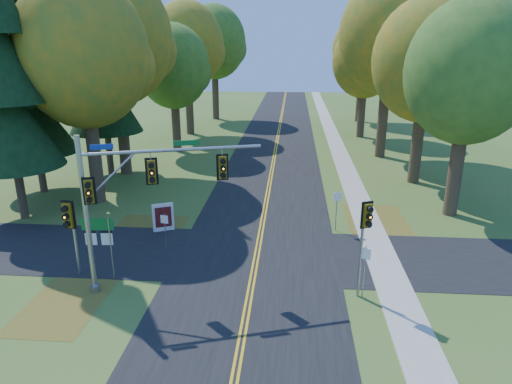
# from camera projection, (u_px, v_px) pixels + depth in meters

# --- Properties ---
(ground) EXTENTS (160.00, 160.00, 0.00)m
(ground) POSITION_uv_depth(u_px,v_px,m) (253.00, 274.00, 21.01)
(ground) COLOR #36591F
(ground) RESTS_ON ground
(road_main) EXTENTS (8.00, 160.00, 0.02)m
(road_main) POSITION_uv_depth(u_px,v_px,m) (253.00, 274.00, 21.00)
(road_main) COLOR black
(road_main) RESTS_ON ground
(road_cross) EXTENTS (60.00, 6.00, 0.02)m
(road_cross) POSITION_uv_depth(u_px,v_px,m) (257.00, 255.00, 22.90)
(road_cross) COLOR black
(road_cross) RESTS_ON ground
(centerline_left) EXTENTS (0.10, 160.00, 0.01)m
(centerline_left) POSITION_uv_depth(u_px,v_px,m) (251.00, 274.00, 21.01)
(centerline_left) COLOR gold
(centerline_left) RESTS_ON road_main
(centerline_right) EXTENTS (0.10, 160.00, 0.01)m
(centerline_right) POSITION_uv_depth(u_px,v_px,m) (256.00, 274.00, 20.99)
(centerline_right) COLOR gold
(centerline_right) RESTS_ON road_main
(sidewalk_east) EXTENTS (1.60, 160.00, 0.06)m
(sidewalk_east) POSITION_uv_depth(u_px,v_px,m) (390.00, 279.00, 20.52)
(sidewalk_east) COLOR #9E998E
(sidewalk_east) RESTS_ON ground
(leaf_patch_w_near) EXTENTS (4.00, 6.00, 0.00)m
(leaf_patch_w_near) POSITION_uv_depth(u_px,v_px,m) (143.00, 235.00, 25.29)
(leaf_patch_w_near) COLOR brown
(leaf_patch_w_near) RESTS_ON ground
(leaf_patch_e) EXTENTS (3.50, 8.00, 0.00)m
(leaf_patch_e) POSITION_uv_depth(u_px,v_px,m) (380.00, 228.00, 26.16)
(leaf_patch_e) COLOR brown
(leaf_patch_e) RESTS_ON ground
(leaf_patch_w_far) EXTENTS (3.00, 5.00, 0.00)m
(leaf_patch_w_far) POSITION_uv_depth(u_px,v_px,m) (66.00, 302.00, 18.74)
(leaf_patch_w_far) COLOR brown
(leaf_patch_w_far) RESTS_ON ground
(tree_w_a) EXTENTS (8.00, 8.00, 14.15)m
(tree_w_a) POSITION_uv_depth(u_px,v_px,m) (85.00, 54.00, 27.76)
(tree_w_a) COLOR #38281C
(tree_w_a) RESTS_ON ground
(tree_e_a) EXTENTS (7.20, 7.20, 12.73)m
(tree_e_a) POSITION_uv_depth(u_px,v_px,m) (470.00, 73.00, 25.74)
(tree_e_a) COLOR #38281C
(tree_e_a) RESTS_ON ground
(tree_w_b) EXTENTS (8.60, 8.60, 15.38)m
(tree_w_b) POSITION_uv_depth(u_px,v_px,m) (116.00, 39.00, 34.06)
(tree_w_b) COLOR #38281C
(tree_w_b) RESTS_ON ground
(tree_e_b) EXTENTS (7.60, 7.60, 13.33)m
(tree_e_b) POSITION_uv_depth(u_px,v_px,m) (427.00, 61.00, 32.11)
(tree_e_b) COLOR #38281C
(tree_e_b) RESTS_ON ground
(tree_w_c) EXTENTS (6.80, 6.80, 11.91)m
(tree_w_c) POSITION_uv_depth(u_px,v_px,m) (174.00, 67.00, 42.40)
(tree_w_c) COLOR #38281C
(tree_w_c) RESTS_ON ground
(tree_e_c) EXTENTS (8.80, 8.80, 15.79)m
(tree_e_c) POSITION_uv_depth(u_px,v_px,m) (391.00, 36.00, 39.32)
(tree_e_c) COLOR #38281C
(tree_e_c) RESTS_ON ground
(tree_w_d) EXTENTS (8.20, 8.20, 14.56)m
(tree_w_d) POSITION_uv_depth(u_px,v_px,m) (188.00, 46.00, 50.11)
(tree_w_d) COLOR #38281C
(tree_w_d) RESTS_ON ground
(tree_e_d) EXTENTS (7.00, 7.00, 12.32)m
(tree_e_d) POSITION_uv_depth(u_px,v_px,m) (366.00, 61.00, 48.82)
(tree_e_d) COLOR #38281C
(tree_e_d) RESTS_ON ground
(tree_w_e) EXTENTS (8.40, 8.40, 14.97)m
(tree_w_e) POSITION_uv_depth(u_px,v_px,m) (215.00, 43.00, 60.25)
(tree_w_e) COLOR #38281C
(tree_w_e) RESTS_ON ground
(tree_e_e) EXTENTS (7.80, 7.80, 13.74)m
(tree_e_e) POSITION_uv_depth(u_px,v_px,m) (363.00, 50.00, 58.56)
(tree_e_e) COLOR #38281C
(tree_e_e) RESTS_ON ground
(pine_b) EXTENTS (5.60, 5.60, 17.31)m
(pine_b) POSITION_uv_depth(u_px,v_px,m) (26.00, 74.00, 30.08)
(pine_b) COLOR #38281C
(pine_b) RESTS_ON ground
(pine_c) EXTENTS (5.60, 5.60, 20.56)m
(pine_c) POSITION_uv_depth(u_px,v_px,m) (99.00, 49.00, 34.10)
(pine_c) COLOR #38281C
(pine_c) RESTS_ON ground
(traffic_mast) EXTENTS (7.17, 2.64, 6.79)m
(traffic_mast) POSITION_uv_depth(u_px,v_px,m) (131.00, 192.00, 18.60)
(traffic_mast) COLOR #989AA1
(traffic_mast) RESTS_ON ground
(east_signal_pole) EXTENTS (0.47, 0.57, 4.31)m
(east_signal_pole) POSITION_uv_depth(u_px,v_px,m) (365.00, 226.00, 18.05)
(east_signal_pole) COLOR gray
(east_signal_pole) RESTS_ON ground
(ped_signal_pole) EXTENTS (0.58, 0.67, 3.68)m
(ped_signal_pole) POSITION_uv_depth(u_px,v_px,m) (70.00, 221.00, 19.99)
(ped_signal_pole) COLOR #9DA1A5
(ped_signal_pole) RESTS_ON ground
(route_sign_cluster) EXTENTS (1.41, 0.17, 3.02)m
(route_sign_cluster) POSITION_uv_depth(u_px,v_px,m) (99.00, 236.00, 19.94)
(route_sign_cluster) COLOR gray
(route_sign_cluster) RESTS_ON ground
(info_kiosk) EXTENTS (1.14, 0.63, 1.63)m
(info_kiosk) POSITION_uv_depth(u_px,v_px,m) (163.00, 217.00, 25.61)
(info_kiosk) COLOR silver
(info_kiosk) RESTS_ON ground
(reg_sign_e_north) EXTENTS (0.45, 0.14, 2.38)m
(reg_sign_e_north) POSITION_uv_depth(u_px,v_px,m) (337.00, 204.00, 25.34)
(reg_sign_e_north) COLOR gray
(reg_sign_e_north) RESTS_ON ground
(reg_sign_e_south) EXTENTS (0.42, 0.21, 2.33)m
(reg_sign_e_south) POSITION_uv_depth(u_px,v_px,m) (365.00, 263.00, 18.65)
(reg_sign_e_south) COLOR gray
(reg_sign_e_south) RESTS_ON ground
(reg_sign_w) EXTENTS (0.39, 0.11, 2.08)m
(reg_sign_w) POSITION_uv_depth(u_px,v_px,m) (165.00, 226.00, 22.80)
(reg_sign_w) COLOR gray
(reg_sign_w) RESTS_ON ground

